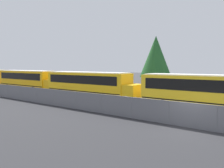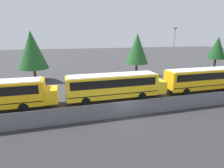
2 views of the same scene
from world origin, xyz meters
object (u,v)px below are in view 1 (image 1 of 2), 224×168
school_bus_2 (89,83)px  school_bus_3 (212,91)px  tree_0 (156,57)px  school_bus_1 (28,79)px

school_bus_2 → school_bus_3: bearing=0.1°
school_bus_3 → tree_0: (-11.30, 13.21, 3.57)m
tree_0 → school_bus_3: bearing=-49.5°
school_bus_3 → tree_0: tree_0 is taller
school_bus_2 → school_bus_3: (13.86, 0.03, 0.00)m
school_bus_1 → tree_0: tree_0 is taller
school_bus_2 → school_bus_3: 13.86m
school_bus_1 → tree_0: bearing=38.9°
school_bus_1 → tree_0: size_ratio=1.46×
tree_0 → school_bus_1: bearing=-141.1°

